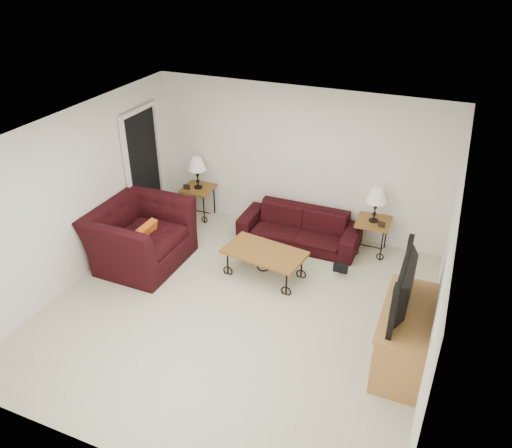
{
  "coord_description": "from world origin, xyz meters",
  "views": [
    {
      "loc": [
        2.35,
        -4.93,
        4.48
      ],
      "look_at": [
        0.0,
        0.7,
        1.0
      ],
      "focal_mm": 35.38,
      "sensor_mm": 36.0,
      "label": 1
    }
  ],
  "objects_px": {
    "armchair": "(140,236)",
    "tv_stand": "(404,337)",
    "side_table_right": "(371,236)",
    "sofa": "(299,227)",
    "television": "(412,287)",
    "side_table_left": "(199,202)",
    "lamp_right": "(376,205)",
    "lamp_left": "(197,173)",
    "backpack": "(343,262)",
    "coffee_table": "(264,264)"
  },
  "relations": [
    {
      "from": "tv_stand",
      "to": "armchair",
      "type": "bearing_deg",
      "value": 171.1
    },
    {
      "from": "lamp_left",
      "to": "lamp_right",
      "type": "xyz_separation_m",
      "value": [
        3.14,
        -0.0,
        -0.01
      ]
    },
    {
      "from": "side_table_right",
      "to": "armchair",
      "type": "relative_size",
      "value": 0.4
    },
    {
      "from": "television",
      "to": "lamp_left",
      "type": "bearing_deg",
      "value": -120.26
    },
    {
      "from": "sofa",
      "to": "television",
      "type": "distance_m",
      "value": 3.02
    },
    {
      "from": "lamp_right",
      "to": "television",
      "type": "height_order",
      "value": "television"
    },
    {
      "from": "coffee_table",
      "to": "sofa",
      "type": "bearing_deg",
      "value": 81.19
    },
    {
      "from": "lamp_left",
      "to": "television",
      "type": "distance_m",
      "value": 4.59
    },
    {
      "from": "coffee_table",
      "to": "tv_stand",
      "type": "bearing_deg",
      "value": -24.87
    },
    {
      "from": "lamp_left",
      "to": "lamp_right",
      "type": "distance_m",
      "value": 3.14
    },
    {
      "from": "coffee_table",
      "to": "backpack",
      "type": "height_order",
      "value": "coffee_table"
    },
    {
      "from": "sofa",
      "to": "side_table_left",
      "type": "bearing_deg",
      "value": 174.79
    },
    {
      "from": "lamp_right",
      "to": "television",
      "type": "relative_size",
      "value": 0.49
    },
    {
      "from": "television",
      "to": "backpack",
      "type": "height_order",
      "value": "television"
    },
    {
      "from": "side_table_right",
      "to": "lamp_left",
      "type": "distance_m",
      "value": 3.19
    },
    {
      "from": "armchair",
      "to": "lamp_left",
      "type": "bearing_deg",
      "value": -3.58
    },
    {
      "from": "lamp_right",
      "to": "armchair",
      "type": "height_order",
      "value": "lamp_right"
    },
    {
      "from": "lamp_left",
      "to": "television",
      "type": "bearing_deg",
      "value": -30.26
    },
    {
      "from": "sofa",
      "to": "backpack",
      "type": "relative_size",
      "value": 4.55
    },
    {
      "from": "armchair",
      "to": "tv_stand",
      "type": "height_order",
      "value": "armchair"
    },
    {
      "from": "armchair",
      "to": "backpack",
      "type": "bearing_deg",
      "value": -73.01
    },
    {
      "from": "armchair",
      "to": "tv_stand",
      "type": "bearing_deg",
      "value": -98.14
    },
    {
      "from": "sofa",
      "to": "television",
      "type": "bearing_deg",
      "value": -47.04
    },
    {
      "from": "lamp_left",
      "to": "coffee_table",
      "type": "bearing_deg",
      "value": -35.81
    },
    {
      "from": "lamp_right",
      "to": "coffee_table",
      "type": "distance_m",
      "value": 1.97
    },
    {
      "from": "side_table_right",
      "to": "lamp_left",
      "type": "height_order",
      "value": "lamp_left"
    },
    {
      "from": "television",
      "to": "side_table_left",
      "type": "bearing_deg",
      "value": -120.26
    },
    {
      "from": "side_table_left",
      "to": "backpack",
      "type": "bearing_deg",
      "value": -15.45
    },
    {
      "from": "coffee_table",
      "to": "lamp_left",
      "type": "bearing_deg",
      "value": 144.19
    },
    {
      "from": "lamp_left",
      "to": "tv_stand",
      "type": "height_order",
      "value": "lamp_left"
    },
    {
      "from": "tv_stand",
      "to": "backpack",
      "type": "relative_size",
      "value": 2.97
    },
    {
      "from": "lamp_left",
      "to": "backpack",
      "type": "height_order",
      "value": "lamp_left"
    },
    {
      "from": "side_table_left",
      "to": "side_table_right",
      "type": "bearing_deg",
      "value": -0.0
    },
    {
      "from": "tv_stand",
      "to": "coffee_table",
      "type": "bearing_deg",
      "value": 155.13
    },
    {
      "from": "sofa",
      "to": "lamp_right",
      "type": "distance_m",
      "value": 1.31
    },
    {
      "from": "lamp_right",
      "to": "backpack",
      "type": "xyz_separation_m",
      "value": [
        -0.27,
        -0.79,
        -0.64
      ]
    },
    {
      "from": "side_table_left",
      "to": "lamp_right",
      "type": "xyz_separation_m",
      "value": [
        3.14,
        -0.0,
        0.57
      ]
    },
    {
      "from": "armchair",
      "to": "side_table_right",
      "type": "bearing_deg",
      "value": -62.19
    },
    {
      "from": "side_table_right",
      "to": "television",
      "type": "relative_size",
      "value": 0.49
    },
    {
      "from": "sofa",
      "to": "side_table_right",
      "type": "distance_m",
      "value": 1.18
    },
    {
      "from": "side_table_left",
      "to": "armchair",
      "type": "xyz_separation_m",
      "value": [
        -0.13,
        -1.67,
        0.18
      ]
    },
    {
      "from": "lamp_right",
      "to": "backpack",
      "type": "bearing_deg",
      "value": -108.5
    },
    {
      "from": "armchair",
      "to": "tv_stand",
      "type": "relative_size",
      "value": 1.11
    },
    {
      "from": "side_table_right",
      "to": "coffee_table",
      "type": "xyz_separation_m",
      "value": [
        -1.34,
        -1.3,
        -0.06
      ]
    },
    {
      "from": "lamp_left",
      "to": "television",
      "type": "xyz_separation_m",
      "value": [
        3.96,
        -2.31,
        0.24
      ]
    },
    {
      "from": "armchair",
      "to": "tv_stand",
      "type": "distance_m",
      "value": 4.16
    },
    {
      "from": "lamp_right",
      "to": "tv_stand",
      "type": "height_order",
      "value": "lamp_right"
    },
    {
      "from": "side_table_right",
      "to": "tv_stand",
      "type": "bearing_deg",
      "value": -70.0
    },
    {
      "from": "sofa",
      "to": "backpack",
      "type": "bearing_deg",
      "value": -34.39
    },
    {
      "from": "side_table_left",
      "to": "side_table_right",
      "type": "distance_m",
      "value": 3.14
    }
  ]
}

